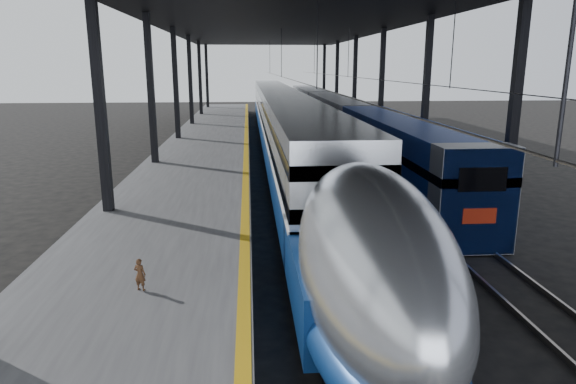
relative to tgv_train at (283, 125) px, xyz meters
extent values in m
plane|color=black|center=(-2.00, -23.54, -2.05)|extent=(160.00, 160.00, 0.00)
cube|color=#4C4C4F|center=(-5.50, -3.54, -1.55)|extent=(6.00, 80.00, 1.00)
cube|color=gold|center=(-2.70, -3.54, -1.04)|extent=(0.30, 80.00, 0.01)
cube|color=slate|center=(-0.72, -3.54, -1.97)|extent=(0.08, 80.00, 0.16)
cube|color=slate|center=(0.72, -3.54, -1.97)|extent=(0.08, 80.00, 0.16)
cube|color=slate|center=(4.28, -3.54, -1.97)|extent=(0.08, 80.00, 0.16)
cube|color=slate|center=(5.72, -3.54, -1.97)|extent=(0.08, 80.00, 0.16)
cube|color=black|center=(-7.80, -18.54, 2.45)|extent=(0.35, 0.35, 9.00)
cube|color=black|center=(7.60, -18.54, 2.45)|extent=(0.35, 0.35, 9.00)
cube|color=black|center=(-7.80, -8.54, 2.45)|extent=(0.35, 0.35, 9.00)
cube|color=black|center=(7.60, -8.54, 2.45)|extent=(0.35, 0.35, 9.00)
cube|color=black|center=(-7.80, 1.46, 2.45)|extent=(0.35, 0.35, 9.00)
cube|color=black|center=(7.60, 1.46, 2.45)|extent=(0.35, 0.35, 9.00)
cube|color=black|center=(-7.80, 11.46, 2.45)|extent=(0.35, 0.35, 9.00)
cube|color=black|center=(7.60, 11.46, 2.45)|extent=(0.35, 0.35, 9.00)
cube|color=black|center=(-7.80, 21.46, 2.45)|extent=(0.35, 0.35, 9.00)
cube|color=black|center=(7.60, 21.46, 2.45)|extent=(0.35, 0.35, 9.00)
cube|color=black|center=(-7.80, 31.46, 2.45)|extent=(0.35, 0.35, 9.00)
cube|color=black|center=(7.60, 31.46, 2.45)|extent=(0.35, 0.35, 9.00)
cube|color=black|center=(-0.10, -3.54, 7.20)|extent=(18.00, 75.00, 0.45)
cylinder|color=slate|center=(0.00, -3.54, 3.45)|extent=(0.03, 74.00, 0.03)
cylinder|color=slate|center=(5.00, -3.54, 3.45)|extent=(0.03, 74.00, 0.03)
cube|color=silver|center=(0.00, 4.02, 0.29)|extent=(2.95, 57.00, 4.08)
cube|color=navy|center=(0.00, 2.52, -0.98)|extent=(3.04, 62.00, 1.58)
cube|color=silver|center=(0.00, 4.02, -0.16)|extent=(3.06, 57.00, 0.10)
cube|color=black|center=(0.00, 4.02, 1.47)|extent=(3.00, 57.00, 0.43)
cube|color=black|center=(0.00, 4.02, 0.29)|extent=(3.00, 57.00, 0.43)
ellipsoid|color=silver|center=(0.00, -27.48, 0.14)|extent=(2.95, 8.40, 4.08)
ellipsoid|color=navy|center=(0.00, -27.48, -1.03)|extent=(3.04, 8.40, 1.73)
ellipsoid|color=black|center=(0.00, -30.08, 0.96)|extent=(1.53, 2.20, 0.92)
cube|color=black|center=(0.00, -27.48, -1.85)|extent=(2.24, 2.60, 0.40)
cube|color=black|center=(0.00, -5.48, -1.85)|extent=(2.24, 2.60, 0.40)
cube|color=navy|center=(5.00, -12.85, -0.15)|extent=(2.65, 18.00, 3.60)
cube|color=gray|center=(5.00, -21.25, -0.15)|extent=(2.70, 1.20, 3.65)
cube|color=black|center=(5.00, -21.87, 0.65)|extent=(1.61, 0.06, 0.81)
cube|color=#AC210D|center=(5.00, -21.87, -0.58)|extent=(1.14, 0.06, 0.52)
cube|color=gray|center=(5.00, 6.15, -0.15)|extent=(2.65, 18.00, 3.60)
cube|color=gray|center=(5.00, 25.15, -0.15)|extent=(2.65, 18.00, 3.60)
cube|color=black|center=(5.00, -18.85, -1.87)|extent=(2.08, 2.40, 0.36)
cube|color=black|center=(5.00, 3.15, -1.87)|extent=(2.08, 2.40, 0.36)
imported|color=#4B2D19|center=(-5.19, -25.82, -0.65)|extent=(0.34, 0.28, 0.81)
camera|label=1|loc=(-2.52, -37.52, 4.21)|focal=32.00mm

